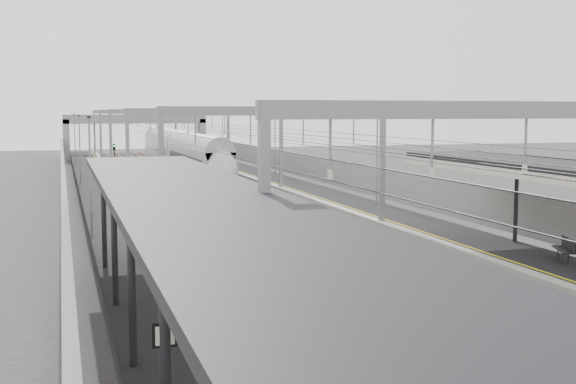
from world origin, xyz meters
TOP-DOWN VIEW (x-y plane):
  - platform_left at (-8.00, 45.00)m, footprint 4.00×120.00m
  - platform_right at (8.00, 45.00)m, footprint 4.00×120.00m
  - tracks at (0.00, 45.00)m, footprint 11.40×140.00m
  - overhead_line at (0.00, 51.62)m, footprint 13.00×140.00m
  - canopy_left at (-8.02, 2.99)m, footprint 4.40×30.00m
  - overbridge at (0.00, 100.00)m, footprint 22.00×2.20m
  - wall_left at (-11.20, 45.00)m, footprint 0.30×120.00m
  - wall_right at (11.20, 45.00)m, footprint 0.30×120.00m
  - train at (1.50, 63.60)m, footprint 2.63×47.94m
  - bench at (9.12, 9.54)m, footprint 1.14×1.89m
  - signal_green at (-5.20, 73.34)m, footprint 0.32×0.32m
  - signal_red_near at (3.20, 62.97)m, footprint 0.32×0.32m
  - signal_red_far at (5.40, 75.96)m, footprint 0.32×0.32m

SIDE VIEW (x-z plane):
  - tracks at x=0.00m, z-range -0.05..0.15m
  - platform_left at x=-8.00m, z-range 0.00..1.00m
  - platform_right at x=8.00m, z-range 0.00..1.00m
  - bench at x=9.12m, z-range 1.10..2.05m
  - wall_left at x=-11.20m, z-range 0.00..3.20m
  - wall_right at x=11.20m, z-range 0.00..3.20m
  - train at x=1.50m, z-range -0.04..4.13m
  - signal_green at x=-5.20m, z-range 0.68..4.15m
  - signal_red_near at x=3.20m, z-range 0.68..4.15m
  - signal_red_far at x=5.40m, z-range 0.68..4.15m
  - canopy_left at x=-8.02m, z-range 2.97..7.21m
  - overbridge at x=0.00m, z-range 1.86..8.76m
  - overhead_line at x=0.00m, z-range 2.84..9.44m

